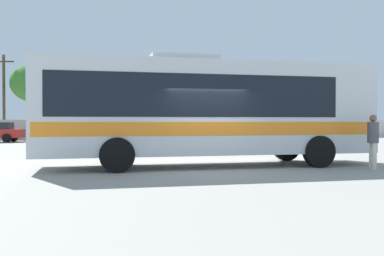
{
  "coord_description": "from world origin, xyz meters",
  "views": [
    {
      "loc": [
        -2.82,
        -12.92,
        1.51
      ],
      "look_at": [
        0.42,
        4.85,
        1.22
      ],
      "focal_mm": 39.81,
      "sensor_mm": 36.0,
      "label": 1
    }
  ],
  "objects": [
    {
      "name": "utility_pole_near",
      "position": [
        -12.44,
        27.0,
        3.87
      ],
      "size": [
        1.79,
        0.47,
        7.38
      ],
      "color": "#4C3823",
      "rests_on": "ground_plane"
    },
    {
      "name": "roadside_tree_midright",
      "position": [
        -3.6,
        26.39,
        4.6
      ],
      "size": [
        4.48,
        4.48,
        6.52
      ],
      "color": "brown",
      "rests_on": "ground_plane"
    },
    {
      "name": "coach_bus_silver_orange",
      "position": [
        0.13,
        1.06,
        1.96
      ],
      "size": [
        11.28,
        3.07,
        3.67
      ],
      "color": "silver",
      "rests_on": "ground_plane"
    },
    {
      "name": "perimeter_wall",
      "position": [
        0.0,
        23.46,
        0.82
      ],
      "size": [
        80.0,
        0.3,
        1.64
      ],
      "primitive_type": "cube",
      "color": "beige",
      "rests_on": "ground_plane"
    },
    {
      "name": "roadside_tree_midleft",
      "position": [
        -10.01,
        27.28,
        4.93
      ],
      "size": [
        4.02,
        4.02,
        6.65
      ],
      "color": "brown",
      "rests_on": "ground_plane"
    },
    {
      "name": "attendant_by_bus_door",
      "position": [
        5.17,
        -0.82,
        0.97
      ],
      "size": [
        0.38,
        0.38,
        1.71
      ],
      "color": "silver",
      "rests_on": "ground_plane"
    },
    {
      "name": "ground_plane",
      "position": [
        0.0,
        10.0,
        0.0
      ],
      "size": [
        300.0,
        300.0,
        0.0
      ],
      "primitive_type": "plane",
      "color": "gray"
    },
    {
      "name": "parked_car_second_black",
      "position": [
        -5.65,
        20.57,
        0.77
      ],
      "size": [
        4.25,
        2.15,
        1.44
      ],
      "color": "black",
      "rests_on": "ground_plane"
    }
  ]
}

